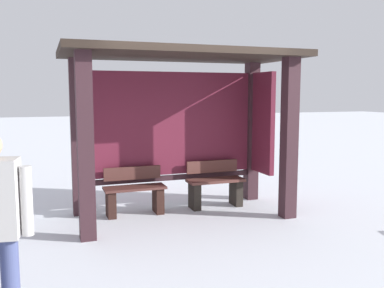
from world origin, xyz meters
TOP-DOWN VIEW (x-y plane):
  - ground_plane at (0.00, 0.00)m, footprint 60.00×60.00m
  - bus_shelter at (0.09, 0.17)m, footprint 3.42×1.70m
  - bench_left_inside at (-0.66, 0.31)m, footprint 0.93×0.35m
  - bench_center_inside at (0.66, 0.31)m, footprint 0.93×0.35m

SIDE VIEW (x-z plane):
  - ground_plane at x=0.00m, z-range 0.00..0.00m
  - bench_left_inside at x=-0.66m, z-range -0.04..0.67m
  - bench_center_inside at x=0.66m, z-range -0.04..0.70m
  - bus_shelter at x=0.09m, z-range 0.50..2.94m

